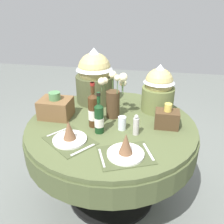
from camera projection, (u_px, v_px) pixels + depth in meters
ground at (111, 193)px, 2.28m from camera, size 8.00×8.00×0.00m
dining_table at (111, 138)px, 2.00m from camera, size 1.37×1.37×0.76m
place_setting_left at (69, 135)px, 1.68m from camera, size 0.43×0.41×0.16m
place_setting_right at (126, 149)px, 1.53m from camera, size 0.41×0.37×0.16m
flower_vase at (114, 96)px, 1.96m from camera, size 0.24×0.19×0.39m
wine_bottle_left at (99, 118)px, 1.76m from camera, size 0.07×0.07×0.32m
wine_bottle_centre at (93, 110)px, 1.84m from camera, size 0.08×0.08×0.36m
tumbler_near_right at (122, 123)px, 1.83m from camera, size 0.06×0.06×0.10m
pepper_mill at (136, 125)px, 1.75m from camera, size 0.04×0.04×0.16m
gift_tub_back_left at (95, 74)px, 2.21m from camera, size 0.35×0.35×0.51m
gift_tub_back_right at (159, 87)px, 2.06m from camera, size 0.28×0.28×0.41m
woven_basket_side_left at (56, 107)px, 2.00m from camera, size 0.25×0.21×0.22m
woven_basket_side_right at (167, 118)px, 1.85m from camera, size 0.18×0.13×0.20m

